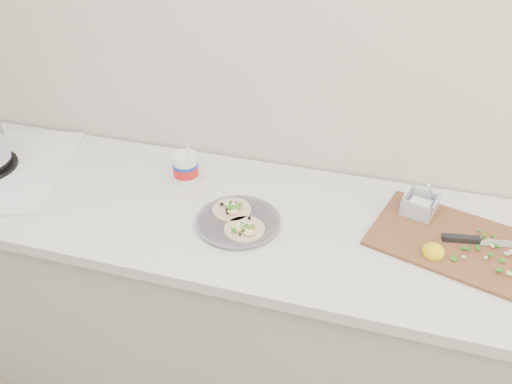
# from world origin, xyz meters

# --- Properties ---
(counter) EXTENTS (2.44, 0.66, 0.90)m
(counter) POSITION_xyz_m (0.00, 1.43, 0.45)
(counter) COLOR beige
(counter) RESTS_ON ground
(taco_plate) EXTENTS (0.27, 0.27, 0.04)m
(taco_plate) POSITION_xyz_m (0.14, 1.36, 0.92)
(taco_plate) COLOR slate
(taco_plate) RESTS_ON counter
(tub) EXTENTS (0.09, 0.09, 0.20)m
(tub) POSITION_xyz_m (-0.11, 1.54, 0.96)
(tub) COLOR white
(tub) RESTS_ON counter
(cutboard) EXTENTS (0.53, 0.43, 0.07)m
(cutboard) POSITION_xyz_m (0.78, 1.46, 0.92)
(cutboard) COLOR brown
(cutboard) RESTS_ON counter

